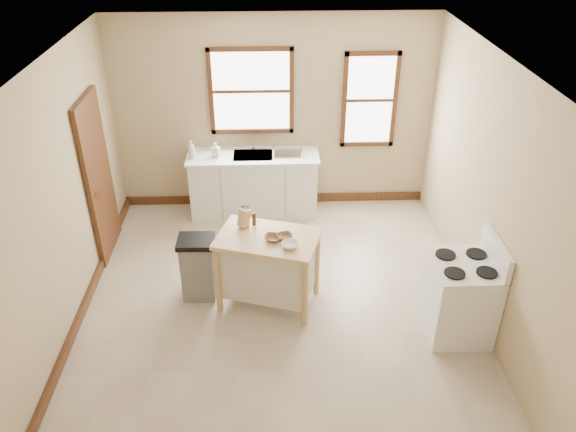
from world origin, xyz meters
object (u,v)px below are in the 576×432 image
object	(u,v)px
bowl_b	(285,236)
bowl_c	(290,245)
trash_bin	(198,268)
gas_stove	(461,288)
bowl_a	(272,238)
soap_bottle_a	(191,149)
kitchen_island	(268,270)
knife_block	(244,219)
dish_rack	(287,151)
soap_bottle_b	(216,149)
pepper_grinder	(254,219)

from	to	relation	value
bowl_b	bowl_c	xyz separation A→B (m)	(0.05, -0.18, 0.01)
bowl_c	trash_bin	size ratio (longest dim) A/B	0.23
gas_stove	bowl_a	bearing A→B (deg)	165.64
soap_bottle_a	bowl_b	world-z (taller)	soap_bottle_a
bowl_b	gas_stove	distance (m)	1.94
kitchen_island	bowl_a	distance (m)	0.48
soap_bottle_a	bowl_b	size ratio (longest dim) A/B	1.59
knife_block	bowl_b	bearing A→B (deg)	10.71
dish_rack	bowl_a	world-z (taller)	dish_rack
soap_bottle_b	gas_stove	distance (m)	3.81
knife_block	bowl_c	bearing A→B (deg)	-0.86
dish_rack	trash_bin	distance (m)	2.32
soap_bottle_a	pepper_grinder	world-z (taller)	soap_bottle_a
soap_bottle_a	knife_block	distance (m)	1.94
dish_rack	bowl_b	xyz separation A→B (m)	(-0.11, -2.12, -0.06)
kitchen_island	bowl_b	bearing A→B (deg)	7.78
bowl_b	gas_stove	size ratio (longest dim) A/B	0.14
knife_block	trash_bin	world-z (taller)	knife_block
dish_rack	bowl_c	distance (m)	2.30
dish_rack	soap_bottle_b	bearing A→B (deg)	-177.29
knife_block	gas_stove	world-z (taller)	gas_stove
soap_bottle_b	gas_stove	bearing A→B (deg)	-23.62
bowl_c	trash_bin	xyz separation A→B (m)	(-1.05, 0.35, -0.53)
soap_bottle_a	kitchen_island	world-z (taller)	soap_bottle_a
soap_bottle_a	bowl_c	bearing A→B (deg)	-51.73
kitchen_island	soap_bottle_a	bearing A→B (deg)	134.53
kitchen_island	bowl_b	world-z (taller)	bowl_b
dish_rack	kitchen_island	bearing A→B (deg)	-96.82
knife_block	bowl_c	distance (m)	0.67
soap_bottle_a	dish_rack	bearing A→B (deg)	11.82
pepper_grinder	bowl_b	size ratio (longest dim) A/B	0.91
soap_bottle_b	kitchen_island	xyz separation A→B (m)	(0.70, -2.06, -0.58)
bowl_c	gas_stove	bearing A→B (deg)	-11.07
dish_rack	bowl_a	size ratio (longest dim) A/B	2.29
bowl_a	bowl_b	world-z (taller)	bowl_a
bowl_b	trash_bin	bearing A→B (deg)	170.60
knife_block	bowl_a	xyz separation A→B (m)	(0.31, -0.29, -0.08)
knife_block	trash_bin	distance (m)	0.82
knife_block	trash_bin	size ratio (longest dim) A/B	0.25
soap_bottle_a	gas_stove	xyz separation A→B (m)	(3.06, -2.57, -0.48)
soap_bottle_a	gas_stove	distance (m)	4.02
bowl_a	bowl_c	size ratio (longest dim) A/B	0.97
soap_bottle_b	knife_block	bearing A→B (deg)	-56.08
bowl_a	bowl_b	distance (m)	0.14
bowl_c	gas_stove	world-z (taller)	gas_stove
dish_rack	trash_bin	bearing A→B (deg)	-118.38
bowl_c	dish_rack	bearing A→B (deg)	88.57
bowl_b	gas_stove	xyz separation A→B (m)	(1.84, -0.53, -0.34)
soap_bottle_b	trash_bin	size ratio (longest dim) A/B	0.26
bowl_b	pepper_grinder	bearing A→B (deg)	138.88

